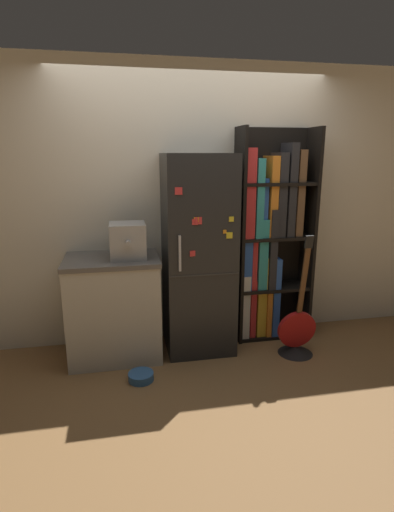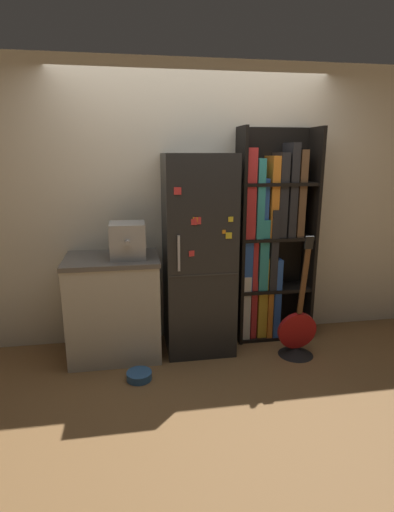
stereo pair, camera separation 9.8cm
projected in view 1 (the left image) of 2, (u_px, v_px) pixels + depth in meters
ground_plane at (202, 354)px, 3.66m from camera, size 16.00×16.00×0.00m
wall_back at (192, 206)px, 3.79m from camera, size 8.00×0.05×2.60m
refrigerator at (198, 255)px, 3.60m from camera, size 0.61×0.58×1.79m
bookshelf at (267, 239)px, 3.84m from camera, size 0.74×0.33×2.02m
kitchen_counter at (114, 307)px, 3.55m from camera, size 0.81×0.60×0.92m
espresso_machine at (128, 241)px, 3.40m from camera, size 0.30×0.36×0.30m
guitar at (296, 337)px, 3.64m from camera, size 0.35×0.32×1.13m
pet_bowl at (141, 376)px, 3.24m from camera, size 0.21×0.21×0.07m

